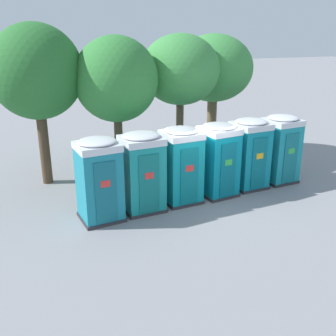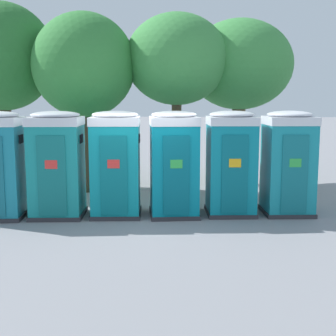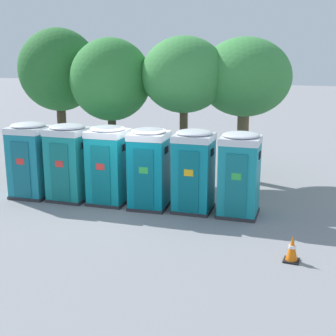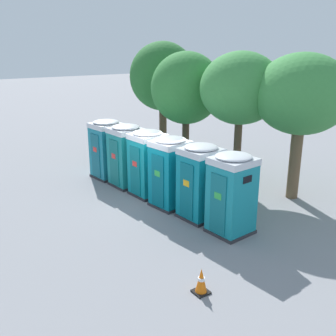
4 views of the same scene
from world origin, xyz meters
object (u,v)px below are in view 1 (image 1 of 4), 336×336
object	(u,v)px
street_tree_2	(213,69)
portapotty_5	(280,149)
portapotty_3	(218,160)
portapotty_4	(249,153)
portapotty_1	(142,172)
street_tree_0	(116,80)
portapotty_2	(181,165)
street_tree_3	(180,70)
portapotty_0	(99,179)
street_tree_1	(36,73)

from	to	relation	value
street_tree_2	portapotty_5	bearing A→B (deg)	-77.62
portapotty_3	portapotty_4	size ratio (longest dim) A/B	1.00
portapotty_1	street_tree_0	xyz separation A→B (m)	(0.01, 2.98, 2.49)
portapotty_2	portapotty_5	world-z (taller)	same
portapotty_3	street_tree_3	size ratio (longest dim) A/B	0.47
portapotty_2	portapotty_5	distance (m)	4.21
portapotty_0	portapotty_4	bearing A→B (deg)	7.00
portapotty_3	portapotty_5	size ratio (longest dim) A/B	1.00
street_tree_1	street_tree_2	xyz separation A→B (m)	(7.37, 1.04, -0.20)
portapotty_1	street_tree_3	world-z (taller)	street_tree_3
portapotty_3	portapotty_1	bearing A→B (deg)	-174.90
street_tree_0	street_tree_3	world-z (taller)	street_tree_3
street_tree_1	portapotty_2	bearing A→B (deg)	-39.60
street_tree_1	street_tree_2	size ratio (longest dim) A/B	1.08
portapotty_2	street_tree_3	size ratio (longest dim) A/B	0.47
portapotty_5	portapotty_3	bearing A→B (deg)	-172.85
portapotty_0	portapotty_4	distance (m)	5.61
street_tree_1	street_tree_3	size ratio (longest dim) A/B	1.07
street_tree_3	street_tree_1	bearing A→B (deg)	179.93
portapotty_2	street_tree_3	world-z (taller)	street_tree_3
portapotty_1	street_tree_0	world-z (taller)	street_tree_0
portapotty_2	street_tree_0	size ratio (longest dim) A/B	0.48
portapotty_4	street_tree_0	xyz separation A→B (m)	(-4.17, 2.49, 2.49)
street_tree_3	street_tree_0	bearing A→B (deg)	-168.67
portapotty_3	street_tree_3	bearing A→B (deg)	91.32
portapotty_0	portapotty_5	xyz separation A→B (m)	(6.97, 0.79, 0.00)
portapotty_3	street_tree_1	xyz separation A→B (m)	(-5.46, 3.28, 2.79)
portapotty_5	street_tree_2	world-z (taller)	street_tree_2
portapotty_0	portapotty_1	bearing A→B (deg)	7.96
portapotty_1	street_tree_0	bearing A→B (deg)	89.87
street_tree_1	street_tree_2	bearing A→B (deg)	8.02
street_tree_1	street_tree_2	world-z (taller)	street_tree_1
portapotty_0	street_tree_3	xyz separation A→B (m)	(4.11, 3.72, 2.69)
portapotty_0	street_tree_3	size ratio (longest dim) A/B	0.47
portapotty_1	street_tree_3	bearing A→B (deg)	52.33
portapotty_0	street_tree_1	size ratio (longest dim) A/B	0.44
street_tree_3	portapotty_5	bearing A→B (deg)	-45.64
portapotty_4	street_tree_3	size ratio (longest dim) A/B	0.47
portapotty_4	portapotty_1	bearing A→B (deg)	-173.32
portapotty_2	street_tree_1	bearing A→B (deg)	140.40
street_tree_0	street_tree_1	xyz separation A→B (m)	(-2.67, 0.55, 0.29)
portapotty_3	street_tree_0	world-z (taller)	street_tree_0
portapotty_2	portapotty_3	distance (m)	1.41
portapotty_3	street_tree_0	xyz separation A→B (m)	(-2.79, 2.73, 2.49)
portapotty_2	portapotty_0	bearing A→B (deg)	-172.47
portapotty_2	street_tree_3	xyz separation A→B (m)	(1.33, 3.35, 2.69)
portapotty_4	street_tree_3	world-z (taller)	street_tree_3
portapotty_2	portapotty_3	size ratio (longest dim) A/B	1.00
portapotty_1	portapotty_3	xyz separation A→B (m)	(2.80, 0.25, 0.00)
street_tree_0	portapotty_5	bearing A→B (deg)	-23.13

